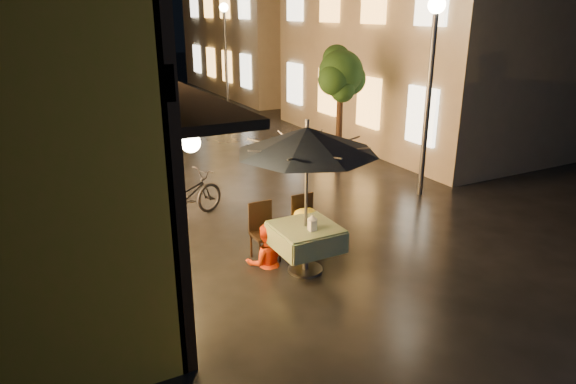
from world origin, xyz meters
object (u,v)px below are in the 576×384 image
patio_umbrella (307,140)px  bicycle_0 (185,197)px  table_lantern (312,222)px  person_orange (265,226)px  cafe_table (306,237)px  streetlamp_near (431,63)px  person_yellow (306,210)px

patio_umbrella → bicycle_0: bearing=110.1°
table_lantern → person_orange: size_ratio=0.18×
cafe_table → patio_umbrella: size_ratio=0.40×
streetlamp_near → bicycle_0: size_ratio=2.31×
patio_umbrella → bicycle_0: size_ratio=1.35×
table_lantern → bicycle_0: (-1.07, 3.12, -0.44)m
streetlamp_near → person_yellow: size_ratio=2.66×
patio_umbrella → table_lantern: bearing=-90.0°
bicycle_0 → cafe_table: bearing=177.3°
table_lantern → person_orange: bearing=123.2°
cafe_table → table_lantern: (0.00, -0.20, 0.33)m
person_orange → streetlamp_near: bearing=-150.0°
patio_umbrella → table_lantern: patio_umbrella is taller
table_lantern → person_yellow: 0.82m
person_orange → person_yellow: person_yellow is taller
table_lantern → person_yellow: person_yellow is taller
cafe_table → table_lantern: table_lantern is taller
streetlamp_near → cafe_table: (-4.09, -1.96, -2.33)m
person_yellow → table_lantern: bearing=66.0°
patio_umbrella → person_orange: bearing=132.4°
patio_umbrella → person_yellow: bearing=59.8°
cafe_table → bicycle_0: size_ratio=0.54×
streetlamp_near → cafe_table: size_ratio=4.27×
streetlamp_near → person_orange: bearing=-162.3°
streetlamp_near → cafe_table: streetlamp_near is taller
patio_umbrella → person_yellow: 1.49m
patio_umbrella → table_lantern: (-0.00, -0.20, -1.23)m
streetlamp_near → patio_umbrella: size_ratio=1.72×
cafe_table → patio_umbrella: 1.56m
bicycle_0 → person_yellow: bearing=-172.5°
bicycle_0 → table_lantern: bearing=176.1°
person_orange → bicycle_0: 2.50m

